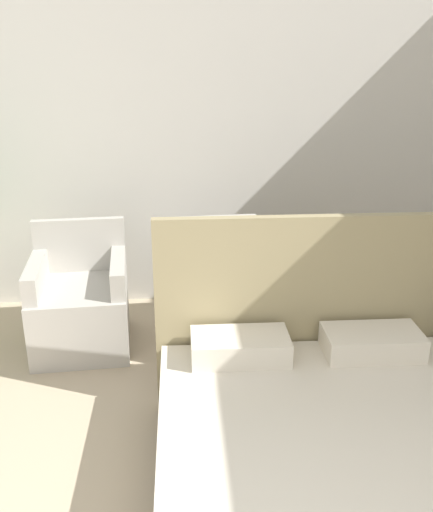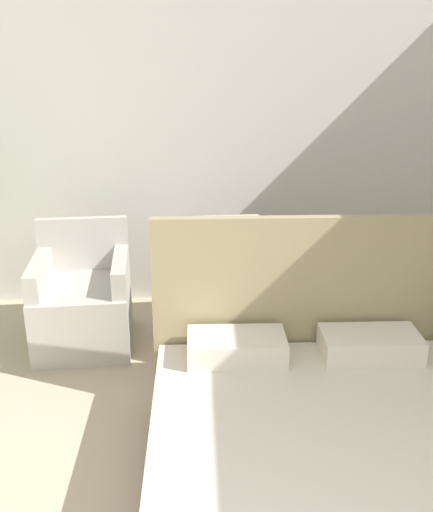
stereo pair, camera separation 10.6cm
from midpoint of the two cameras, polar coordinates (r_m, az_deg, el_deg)
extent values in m
cube|color=silver|center=(4.67, -5.33, 12.35)|extent=(10.00, 0.06, 2.90)
cube|color=beige|center=(2.66, 11.92, -21.53)|extent=(1.63, 2.11, 0.21)
cube|color=tan|center=(3.41, 7.42, -5.80)|extent=(1.70, 0.06, 1.21)
cube|color=silver|center=(3.21, 1.41, -9.06)|extent=(0.54, 0.29, 0.14)
cube|color=silver|center=(3.36, 14.41, -8.36)|extent=(0.54, 0.29, 0.14)
cube|color=#B7B2A8|center=(4.30, -14.05, -5.91)|extent=(0.73, 0.75, 0.48)
cube|color=#B7B2A8|center=(4.42, -14.19, 1.07)|extent=(0.68, 0.11, 0.41)
cube|color=#B7B2A8|center=(4.21, -18.34, -1.95)|extent=(0.15, 0.63, 0.19)
cube|color=#B7B2A8|center=(4.14, -10.50, -1.58)|extent=(0.15, 0.63, 0.19)
cube|color=#B7B2A8|center=(4.23, -0.62, -5.70)|extent=(0.72, 0.74, 0.48)
cube|color=#B7B2A8|center=(4.35, -1.14, 1.40)|extent=(0.68, 0.10, 0.41)
cube|color=#B7B2A8|center=(4.07, -4.66, -1.67)|extent=(0.14, 0.63, 0.19)
cube|color=#B7B2A8|center=(4.13, 3.32, -1.28)|extent=(0.14, 0.63, 0.19)
camera|label=1|loc=(0.05, -90.83, -0.31)|focal=40.00mm
camera|label=2|loc=(0.05, 89.17, 0.31)|focal=40.00mm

